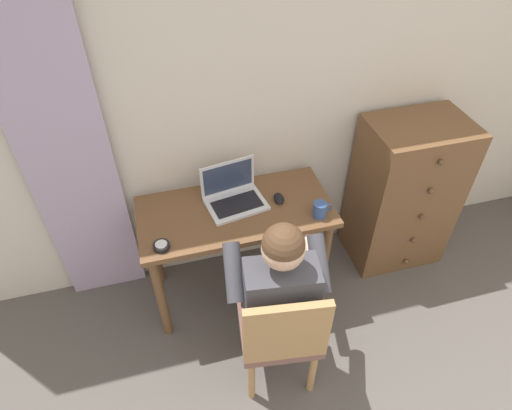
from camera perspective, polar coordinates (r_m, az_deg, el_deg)
name	(u,v)px	position (r m, az deg, el deg)	size (l,w,h in m)	color
wall_back	(297,95)	(2.69, 5.27, 14.02)	(4.80, 0.05, 2.50)	beige
curtain_panel	(66,157)	(2.61, -23.30, 5.72)	(0.48, 0.03, 2.21)	#B29EBC
desk	(236,225)	(2.69, -2.62, -2.54)	(1.15, 0.55, 0.75)	brown
dresser	(403,194)	(3.17, 18.48, 1.38)	(0.63, 0.48, 1.10)	brown
chair	(281,333)	(2.40, 3.30, -16.16)	(0.47, 0.45, 0.86)	brown
person_seated	(276,283)	(2.35, 2.64, -10.09)	(0.58, 0.62, 1.18)	#4C4C4C
laptop	(233,195)	(2.62, -2.95, 1.34)	(0.38, 0.30, 0.24)	silver
computer_mouse	(279,198)	(2.65, 2.97, 0.88)	(0.06, 0.10, 0.03)	black
desk_clock	(161,246)	(2.43, -12.11, -5.19)	(0.09, 0.09, 0.03)	black
coffee_mug	(320,209)	(2.56, 8.29, -0.58)	(0.12, 0.08, 0.09)	#33518C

